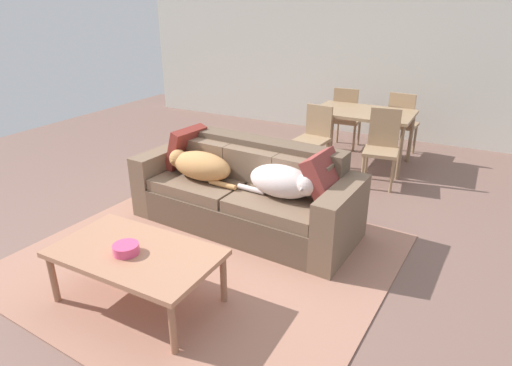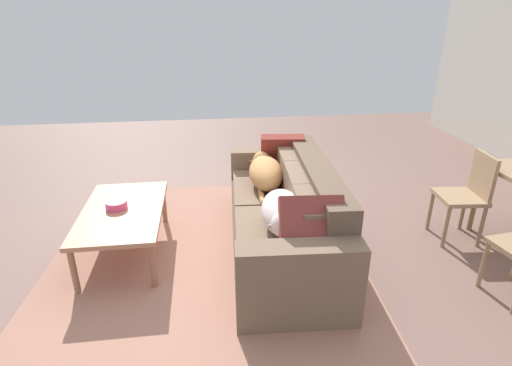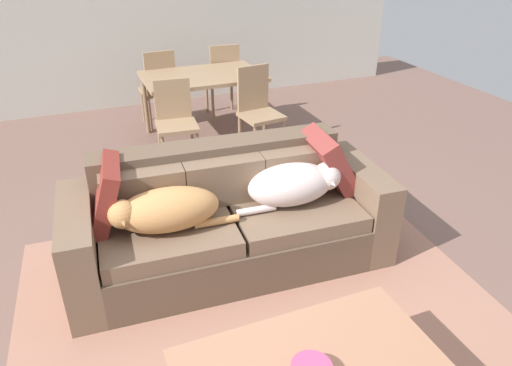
% 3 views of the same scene
% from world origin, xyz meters
% --- Properties ---
extents(ground_plane, '(10.00, 10.00, 0.00)m').
position_xyz_m(ground_plane, '(0.00, 0.00, 0.00)').
color(ground_plane, '#7B5A50').
extents(back_partition, '(8.00, 0.12, 2.70)m').
position_xyz_m(back_partition, '(0.00, 4.00, 1.35)').
color(back_partition, silver).
rests_on(back_partition, ground).
extents(area_rug, '(3.20, 2.94, 0.01)m').
position_xyz_m(area_rug, '(0.13, -0.58, 0.01)').
color(area_rug, '#AB7560').
rests_on(area_rug, ground).
extents(couch, '(2.29, 1.01, 0.84)m').
position_xyz_m(couch, '(0.13, 0.16, 0.33)').
color(couch, brown).
rests_on(couch, ground).
extents(dog_on_left_cushion, '(0.82, 0.37, 0.28)m').
position_xyz_m(dog_on_left_cushion, '(-0.34, 0.04, 0.60)').
color(dog_on_left_cushion, tan).
rests_on(dog_on_left_cushion, couch).
extents(dog_on_right_cushion, '(0.79, 0.38, 0.29)m').
position_xyz_m(dog_on_right_cushion, '(0.59, 0.03, 0.61)').
color(dog_on_right_cushion, silver).
rests_on(dog_on_right_cushion, couch).
extents(throw_pillow_by_left_arm, '(0.29, 0.48, 0.46)m').
position_xyz_m(throw_pillow_by_left_arm, '(-0.67, 0.27, 0.66)').
color(throw_pillow_by_left_arm, maroon).
rests_on(throw_pillow_by_left_arm, couch).
extents(throw_pillow_by_right_arm, '(0.38, 0.48, 0.46)m').
position_xyz_m(throw_pillow_by_right_arm, '(0.94, 0.17, 0.66)').
color(throw_pillow_by_right_arm, brown).
rests_on(throw_pillow_by_right_arm, couch).
extents(dining_table, '(1.30, 0.84, 0.74)m').
position_xyz_m(dining_table, '(0.64, 2.49, 0.67)').
color(dining_table, '#A4825F').
rests_on(dining_table, ground).
extents(dining_chair_near_left, '(0.44, 0.44, 0.87)m').
position_xyz_m(dining_chair_near_left, '(0.17, 1.91, 0.49)').
color(dining_chair_near_left, '#A4825F').
rests_on(dining_chair_near_left, ground).
extents(dining_chair_near_right, '(0.45, 0.45, 0.93)m').
position_xyz_m(dining_chair_near_right, '(1.06, 1.88, 0.51)').
color(dining_chair_near_right, '#A4825F').
rests_on(dining_chair_near_right, ground).
extents(dining_chair_far_left, '(0.42, 0.42, 0.94)m').
position_xyz_m(dining_chair_far_left, '(0.25, 3.02, 0.51)').
color(dining_chair_far_left, '#A4825F').
rests_on(dining_chair_far_left, ground).
extents(dining_chair_far_right, '(0.43, 0.43, 0.94)m').
position_xyz_m(dining_chair_far_right, '(1.06, 3.04, 0.52)').
color(dining_chair_far_right, '#A4825F').
rests_on(dining_chair_far_right, ground).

